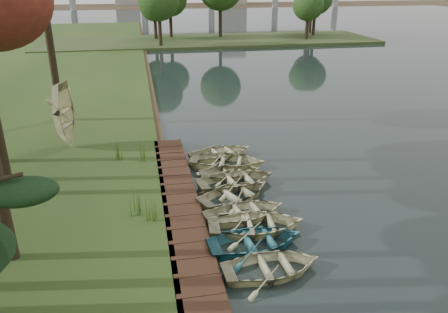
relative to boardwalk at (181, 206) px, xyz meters
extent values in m
plane|color=#3D2F1D|center=(1.60, 0.00, -0.15)|extent=(300.00, 300.00, 0.00)
cube|color=#372015|center=(0.00, 0.00, 0.00)|extent=(1.60, 16.00, 0.30)
cube|color=#32431E|center=(9.60, 50.00, 0.08)|extent=(50.00, 14.00, 0.45)
cylinder|color=black|center=(-13.73, 50.00, 2.70)|extent=(0.50, 0.50, 4.80)
cylinder|color=black|center=(-7.07, 50.00, 2.70)|extent=(0.50, 0.50, 4.80)
cylinder|color=black|center=(-0.40, 50.00, 2.70)|extent=(0.50, 0.50, 4.80)
cylinder|color=black|center=(6.27, 50.00, 2.70)|extent=(0.50, 0.50, 4.80)
cylinder|color=black|center=(12.93, 50.00, 2.70)|extent=(0.50, 0.50, 4.80)
cylinder|color=black|center=(19.60, 50.00, 2.70)|extent=(0.50, 0.50, 4.80)
cylinder|color=black|center=(26.27, 50.00, 2.70)|extent=(0.50, 0.50, 4.80)
imported|color=#BCB888|center=(2.57, -5.13, 0.26)|extent=(3.63, 2.69, 0.72)
imported|color=#2A6A75|center=(2.42, -3.56, 0.28)|extent=(3.85, 2.90, 0.75)
imported|color=#BCB888|center=(2.73, -2.45, 0.30)|extent=(4.04, 3.01, 0.80)
imported|color=#BCB888|center=(2.54, -1.35, 0.27)|extent=(3.91, 3.08, 0.73)
imported|color=#BCB888|center=(2.50, 0.34, 0.28)|extent=(4.40, 3.87, 0.76)
imported|color=#BCB888|center=(2.85, 1.67, 0.30)|extent=(4.30, 3.39, 0.81)
imported|color=#BCB888|center=(2.79, 2.74, 0.23)|extent=(3.28, 2.43, 0.65)
imported|color=#BCB888|center=(2.85, 3.97, 0.32)|extent=(4.71, 3.98, 0.83)
imported|color=#BCB888|center=(2.77, 5.29, 0.28)|extent=(4.16, 3.41, 0.75)
imported|color=#BCB888|center=(-5.63, 7.95, 0.54)|extent=(4.44, 3.73, 0.79)
cylinder|color=black|center=(-6.87, 13.45, 6.01)|extent=(0.47, 0.47, 11.72)
cone|color=#3F661E|center=(-1.29, -1.14, 0.66)|extent=(0.60, 0.60, 1.02)
cone|color=#3F661E|center=(-1.96, -0.49, 0.70)|extent=(0.60, 0.60, 1.11)
cone|color=#3F661E|center=(-1.61, 5.12, 0.64)|extent=(0.60, 0.60, 0.98)
cone|color=#3F661E|center=(-2.85, 5.71, 0.62)|extent=(0.60, 0.60, 0.94)
camera|label=1|loc=(-1.40, -16.88, 9.40)|focal=35.00mm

